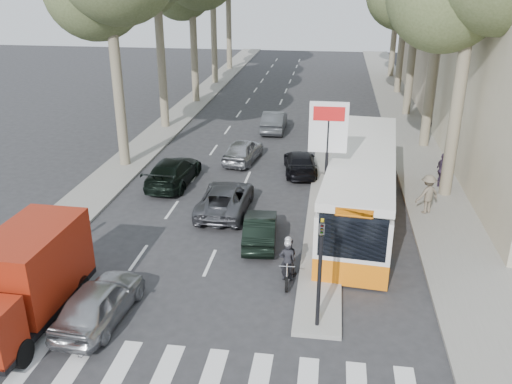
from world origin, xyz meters
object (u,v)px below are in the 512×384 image
at_px(red_truck, 25,278).
at_px(city_bus, 362,183).
at_px(motorcycle, 288,260).
at_px(silver_hatchback, 99,302).
at_px(dark_hatchback, 260,229).

distance_m(red_truck, city_bus, 13.86).
distance_m(city_bus, motorcycle, 6.19).
height_order(red_truck, city_bus, city_bus).
distance_m(silver_hatchback, motorcycle, 6.50).
bearing_deg(motorcycle, silver_hatchback, -152.23).
bearing_deg(motorcycle, dark_hatchback, 114.15).
bearing_deg(motorcycle, city_bus, 60.65).
bearing_deg(red_truck, dark_hatchback, 45.82).
bearing_deg(city_bus, motorcycle, -111.02).
bearing_deg(dark_hatchback, silver_hatchback, 49.52).
distance_m(dark_hatchback, motorcycle, 2.91).
relative_size(dark_hatchback, red_truck, 0.66).
distance_m(red_truck, motorcycle, 8.57).
bearing_deg(red_truck, city_bus, 42.73).
height_order(dark_hatchback, motorcycle, motorcycle).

